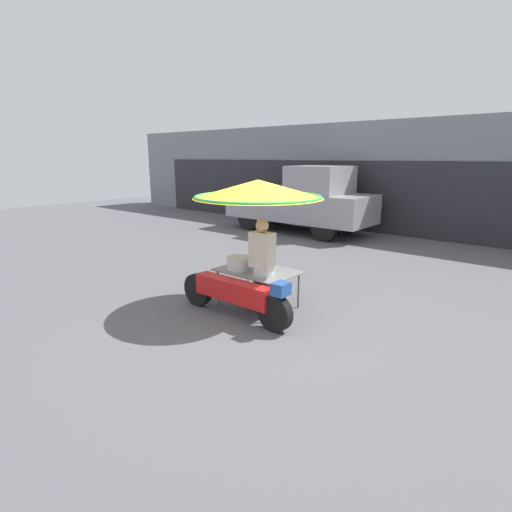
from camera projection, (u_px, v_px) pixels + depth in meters
ground_plane at (269, 318)px, 6.19m from camera, size 36.00×36.00×0.00m
shopfront_building at (446, 179)px, 12.37m from camera, size 28.00×2.06×3.54m
vendor_motorcycle_cart at (255, 208)px, 6.22m from camera, size 2.16×2.05×2.08m
vendor_person at (262, 262)px, 6.21m from camera, size 0.38×0.22×1.51m
pickup_truck at (302, 201)px, 12.97m from camera, size 4.87×1.86×2.16m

